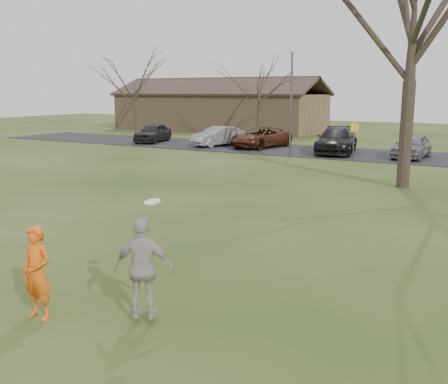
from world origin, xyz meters
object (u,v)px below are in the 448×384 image
Objects in this scene: car_0 at (153,133)px; car_1 at (218,136)px; catching_play at (144,268)px; player_defender at (37,273)px; car_3 at (337,140)px; lamp_post at (291,88)px; car_4 at (412,146)px; car_2 at (261,137)px; big_tree at (415,5)px; building at (219,110)px.

car_1 is at bearing -11.79° from car_0.
car_1 is 2.01× the size of catching_play.
player_defender is 0.39× the size of car_1.
lamp_post is (-2.15, -2.28, 3.15)m from car_3.
car_4 is at bearing -13.07° from car_0.
big_tree is at bearing -29.64° from car_2.
car_3 reaches higher than car_1.
car_4 is 24.46m from catching_play.
player_defender is at bearing -100.85° from big_tree.
catching_play reaches higher than car_3.
car_3 is at bearing -39.30° from building.
building reaches higher than player_defender.
car_3 is (8.50, 0.05, 0.10)m from car_1.
catching_play is 43.17m from building.
building is at bearing 113.37° from player_defender.
big_tree is at bearing -38.70° from car_0.
player_defender is 0.33× the size of car_2.
car_2 is 0.91× the size of car_3.
car_3 is at bearing 100.45° from catching_play.
building is at bearing 118.65° from catching_play.
car_1 is 3.09m from car_2.
car_4 is at bearing -13.29° from car_3.
big_tree reaches higher than car_1.
car_3 is at bearing 120.88° from big_tree.
car_2 is at bearing 178.82° from car_4.
car_3 is (-2.86, 25.40, 0.01)m from player_defender.
catching_play is (4.55, -24.66, 0.14)m from car_3.
building reaches higher than car_3.
car_0 is 1.00× the size of car_1.
car_2 is at bearing -7.95° from car_0.
catching_play is 16.11m from big_tree.
car_0 is 8.64m from car_2.
catching_play is (1.69, 0.74, 0.15)m from player_defender.
lamp_post is (-5.01, 23.12, 3.16)m from player_defender.
catching_play reaches higher than car_2.
car_3 is at bearing 46.76° from lamp_post.
building reaches higher than car_4.
lamp_post reaches higher than car_4.
car_0 is 0.76× the size of car_3.
car_3 is (14.09, 0.17, 0.08)m from car_0.
car_2 is at bearing 111.67° from catching_play.
lamp_post reaches higher than car_2.
player_defender is at bearing -77.78° from lamp_post.
big_tree is (2.99, 15.62, 6.19)m from player_defender.
big_tree is (1.35, -9.58, 6.27)m from car_4.
car_2 is 16.57m from building.
car_0 is 14.09m from car_3.
car_3 is 4.51m from car_4.
car_4 is 11.53m from big_tree.
building is at bearing 133.73° from big_tree.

